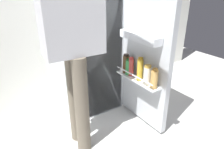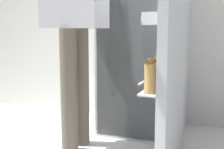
% 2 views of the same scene
% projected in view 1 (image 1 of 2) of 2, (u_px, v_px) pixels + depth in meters
% --- Properties ---
extents(ground_plane, '(5.90, 5.90, 0.00)m').
position_uv_depth(ground_plane, '(111.00, 127.00, 2.17)').
color(ground_plane, silver).
extents(refrigerator, '(0.72, 1.25, 1.60)m').
position_uv_depth(refrigerator, '(87.00, 41.00, 2.23)').
color(refrigerator, silver).
rests_on(refrigerator, ground_plane).
extents(person, '(0.57, 0.80, 1.76)m').
position_uv_depth(person, '(74.00, 29.00, 1.53)').
color(person, '#665B4C').
rests_on(person, ground_plane).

